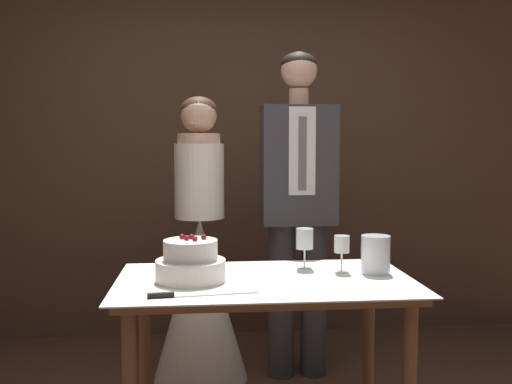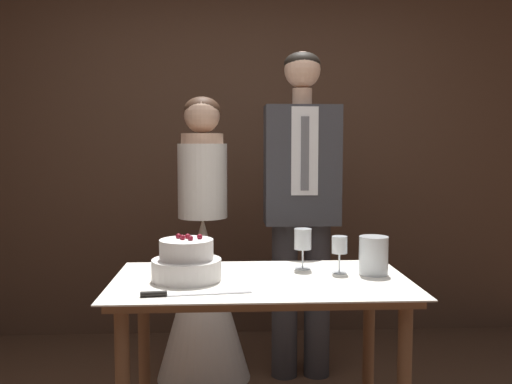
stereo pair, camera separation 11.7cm
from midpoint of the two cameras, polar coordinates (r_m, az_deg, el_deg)
The scene contains 9 objects.
wall_back at distance 4.08m, azimuth -3.27°, elevation 6.31°, with size 4.46×0.12×2.92m, color #513828.
cake_table at distance 2.49m, azimuth -0.46°, elevation -11.02°, with size 1.26×0.74×0.78m.
tiered_cake at distance 2.44m, azimuth -7.94°, elevation -7.03°, with size 0.29×0.29×0.20m.
cake_knife at distance 2.21m, azimuth -8.95°, elevation -10.12°, with size 0.42×0.07×0.02m.
wine_glass_near at distance 2.63m, azimuth 3.62°, elevation -4.80°, with size 0.08×0.08×0.19m.
wine_glass_middle at distance 2.58m, azimuth 7.30°, elevation -5.34°, with size 0.07×0.07×0.17m.
hurricane_candle at distance 2.59m, azimuth 10.60°, elevation -6.25°, with size 0.13×0.13×0.17m.
bride at distance 3.31m, azimuth -6.63°, elevation -8.48°, with size 0.54×0.54×1.62m.
groom at distance 3.27m, azimuth 3.22°, elevation -0.58°, with size 0.42×0.25×1.87m.
Camera 1 is at (-0.20, -2.05, 1.36)m, focal length 40.00 mm.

